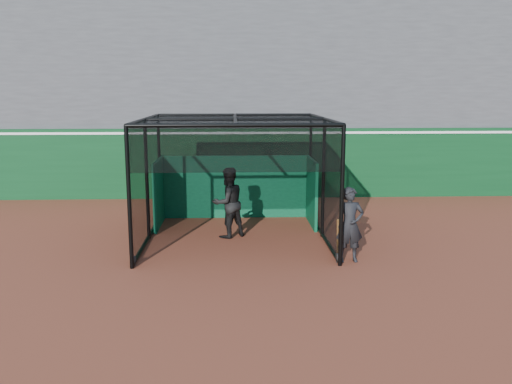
{
  "coord_description": "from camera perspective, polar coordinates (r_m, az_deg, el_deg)",
  "views": [
    {
      "loc": [
        0.44,
        -10.89,
        3.82
      ],
      "look_at": [
        0.98,
        2.0,
        1.4
      ],
      "focal_mm": 38.0,
      "sensor_mm": 36.0,
      "label": 1
    }
  ],
  "objects": [
    {
      "name": "batting_cage",
      "position": [
        14.06,
        -2.15,
        1.32
      ],
      "size": [
        4.67,
        4.97,
        3.11
      ],
      "color": "black",
      "rests_on": "ground"
    },
    {
      "name": "on_deck_player",
      "position": [
        12.36,
        9.84,
        -3.44
      ],
      "size": [
        0.65,
        0.45,
        1.71
      ],
      "color": "black",
      "rests_on": "ground"
    },
    {
      "name": "ground",
      "position": [
        11.55,
        -4.48,
        -8.72
      ],
      "size": [
        120.0,
        120.0,
        0.0
      ],
      "primitive_type": "plane",
      "color": "brown",
      "rests_on": "ground"
    },
    {
      "name": "outfield_wall",
      "position": [
        19.56,
        -3.67,
        3.16
      ],
      "size": [
        50.0,
        0.5,
        2.5
      ],
      "color": "#0A3C1A",
      "rests_on": "ground"
    },
    {
      "name": "grandstand",
      "position": [
        23.18,
        -3.56,
        12.23
      ],
      "size": [
        50.0,
        7.85,
        8.95
      ],
      "color": "#4C4C4F",
      "rests_on": "ground"
    },
    {
      "name": "batter",
      "position": [
        14.22,
        -2.96,
        -1.13
      ],
      "size": [
        1.14,
        1.08,
        1.86
      ],
      "primitive_type": "imported",
      "rotation": [
        0.0,
        0.0,
        3.72
      ],
      "color": "black",
      "rests_on": "ground"
    }
  ]
}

